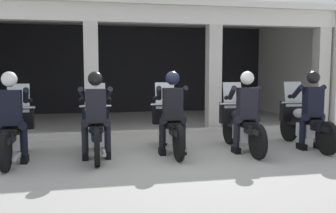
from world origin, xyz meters
The scene contains 13 objects.
ground_plane centered at (0.00, 3.00, 0.00)m, with size 80.00×80.00×0.00m, color #999993.
station_building centered at (0.11, 5.13, 2.17)m, with size 10.67×5.26×3.38m.
kerb_strip centered at (0.11, 1.92, 0.06)m, with size 10.17×0.24×0.12m, color #B7B5AD.
motorcycle_far_left centered at (-2.85, -0.08, 0.50)m, with size 0.62×2.04×1.35m.
police_officer_far_left centered at (-2.85, -0.37, 0.94)m, with size 0.63×0.61×1.58m.
motorcycle_left centered at (-1.43, -0.05, 0.50)m, with size 0.62×2.04×1.35m.
police_officer_left centered at (-1.43, -0.33, 0.94)m, with size 0.63×0.61×1.58m.
motorcycle_center centered at (0.00, 0.04, 0.50)m, with size 0.62×2.04×1.35m.
police_officer_center centered at (0.00, -0.24, 0.94)m, with size 0.63×0.61×1.58m.
motorcycle_right centered at (1.43, -0.12, 0.50)m, with size 0.62×2.04×1.35m.
police_officer_right centered at (1.43, -0.40, 0.94)m, with size 0.63×0.61×1.58m.
motorcycle_far_right centered at (2.85, -0.08, 0.50)m, with size 0.62×2.04×1.35m.
police_officer_far_right centered at (2.85, -0.37, 0.94)m, with size 0.63×0.61×1.58m.
Camera 1 is at (-1.50, -7.12, 1.63)m, focal length 39.97 mm.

